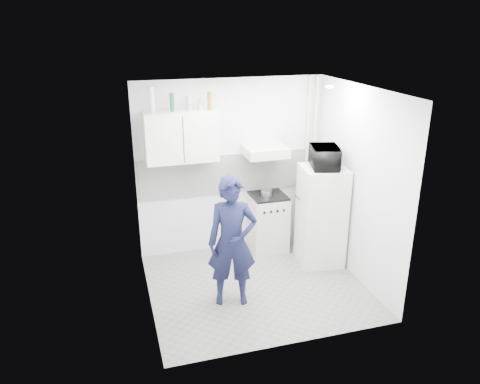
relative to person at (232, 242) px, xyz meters
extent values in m
plane|color=slate|center=(0.40, 0.25, -0.83)|extent=(2.80, 2.80, 0.00)
plane|color=white|center=(0.40, 0.25, 1.77)|extent=(2.80, 2.80, 0.00)
plane|color=silver|center=(0.40, 1.50, 0.47)|extent=(2.80, 0.00, 2.80)
plane|color=silver|center=(-1.00, 0.25, 0.47)|extent=(0.00, 2.60, 2.60)
plane|color=silver|center=(1.80, 0.25, 0.47)|extent=(0.00, 2.60, 2.60)
imported|color=black|center=(0.00, 0.00, 0.00)|extent=(0.67, 0.52, 1.65)
cube|color=beige|center=(0.91, 1.25, -0.40)|extent=(0.54, 0.54, 0.86)
cube|color=white|center=(1.50, 0.65, -0.10)|extent=(0.67, 0.67, 1.45)
cube|color=black|center=(0.91, 1.25, 0.05)|extent=(0.52, 0.52, 0.03)
cylinder|color=silver|center=(0.86, 1.22, 0.11)|extent=(0.17, 0.17, 0.09)
imported|color=black|center=(1.50, 0.65, 0.77)|extent=(0.61, 0.48, 0.29)
cylinder|color=silver|center=(-0.72, 1.33, 1.55)|extent=(0.08, 0.08, 0.34)
cylinder|color=#144C1E|center=(-0.46, 1.33, 1.50)|extent=(0.06, 0.06, 0.25)
cylinder|color=silver|center=(-0.23, 1.33, 1.47)|extent=(0.08, 0.08, 0.20)
cylinder|color=silver|center=(-0.08, 1.33, 1.45)|extent=(0.08, 0.08, 0.15)
cylinder|color=brown|center=(0.05, 1.33, 1.50)|extent=(0.06, 0.06, 0.24)
cube|color=white|center=(-0.35, 1.33, 1.02)|extent=(1.00, 0.35, 0.70)
cube|color=beige|center=(0.85, 1.25, 0.74)|extent=(0.60, 0.50, 0.14)
cube|color=white|center=(0.40, 1.49, 0.37)|extent=(2.74, 0.03, 0.60)
cylinder|color=beige|center=(1.70, 1.42, 0.47)|extent=(0.05, 0.05, 2.60)
cylinder|color=beige|center=(1.58, 1.42, 0.47)|extent=(0.04, 0.04, 2.60)
cylinder|color=white|center=(1.40, 0.45, 1.74)|extent=(0.10, 0.10, 0.02)
camera|label=1|loc=(-1.34, -4.93, 2.53)|focal=35.00mm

